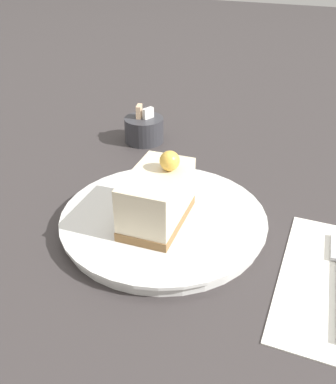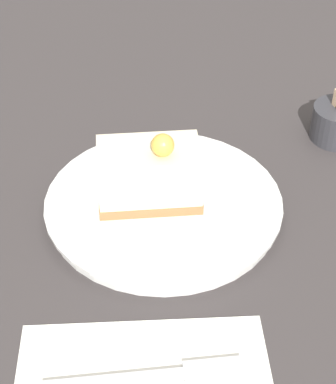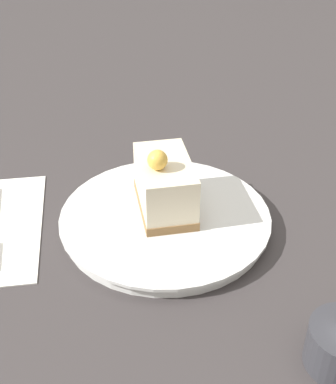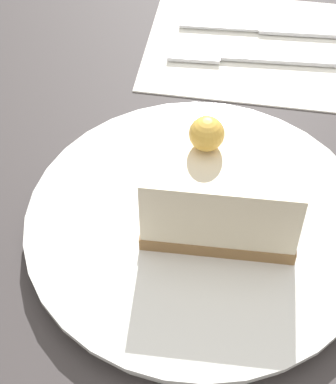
{
  "view_description": "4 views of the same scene",
  "coord_description": "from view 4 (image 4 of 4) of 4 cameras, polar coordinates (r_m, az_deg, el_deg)",
  "views": [
    {
      "loc": [
        0.21,
        -0.42,
        0.32
      ],
      "look_at": [
        0.04,
        -0.03,
        0.06
      ],
      "focal_mm": 40.0,
      "sensor_mm": 36.0,
      "label": 1
    },
    {
      "loc": [
        0.56,
        -0.02,
        0.47
      ],
      "look_at": [
        0.04,
        -0.01,
        0.04
      ],
      "focal_mm": 60.0,
      "sensor_mm": 36.0,
      "label": 2
    },
    {
      "loc": [
        0.08,
        0.5,
        0.41
      ],
      "look_at": [
        0.02,
        -0.01,
        0.05
      ],
      "focal_mm": 50.0,
      "sensor_mm": 36.0,
      "label": 3
    },
    {
      "loc": [
        -0.27,
        -0.05,
        0.39
      ],
      "look_at": [
        0.01,
        0.0,
        0.06
      ],
      "focal_mm": 60.0,
      "sensor_mm": 36.0,
      "label": 4
    }
  ],
  "objects": [
    {
      "name": "plate",
      "position": [
        0.48,
        2.78,
        -2.86
      ],
      "size": [
        0.26,
        0.26,
        0.02
      ],
      "color": "silver",
      "rests_on": "ground_plane"
    },
    {
      "name": "cake_slice",
      "position": [
        0.44,
        4.79,
        0.03
      ],
      "size": [
        0.07,
        0.11,
        0.09
      ],
      "rotation": [
        0.0,
        0.0,
        0.08
      ],
      "color": "olive",
      "rests_on": "plate"
    },
    {
      "name": "napkin",
      "position": [
        0.66,
        7.89,
        12.76
      ],
      "size": [
        0.18,
        0.22,
        0.0
      ],
      "rotation": [
        0.0,
        0.0,
        0.04
      ],
      "color": "white",
      "rests_on": "ground_plane"
    },
    {
      "name": "fork",
      "position": [
        0.64,
        6.33,
        11.86
      ],
      "size": [
        0.03,
        0.17,
        0.0
      ],
      "rotation": [
        0.0,
        0.0,
        0.1
      ],
      "color": "silver",
      "rests_on": "napkin"
    },
    {
      "name": "knife",
      "position": [
        0.68,
        9.4,
        14.08
      ],
      "size": [
        0.03,
        0.16,
        0.0
      ],
      "rotation": [
        0.0,
        0.0,
        0.1
      ],
      "color": "silver",
      "rests_on": "napkin"
    },
    {
      "name": "ground_plane",
      "position": [
        0.47,
        0.17,
        -5.8
      ],
      "size": [
        4.0,
        4.0,
        0.0
      ],
      "primitive_type": "plane",
      "color": "#383333"
    }
  ]
}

